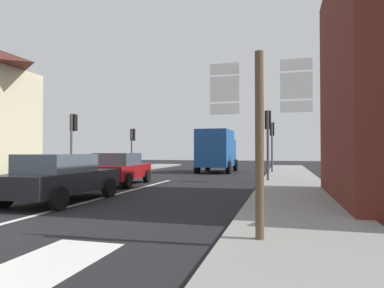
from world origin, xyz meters
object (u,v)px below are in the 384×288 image
Objects in this scene: route_sign_post at (259,130)px; traffic_light_near_right at (268,129)px; traffic_light_far_left at (132,140)px; traffic_light_far_right at (272,136)px; sedan_far at (119,168)px; delivery_truck at (217,150)px; traffic_light_near_left at (73,131)px; sedan_near at (61,177)px.

traffic_light_near_right is at bearing 91.67° from route_sign_post.
traffic_light_near_right is at bearing -32.36° from traffic_light_far_left.
traffic_light_far_right reaches higher than traffic_light_far_left.
route_sign_post is (6.89, -8.63, 1.15)m from sedan_far.
traffic_light_far_right is at bearing 90.00° from traffic_light_near_right.
sedan_far is 1.24× the size of traffic_light_far_right.
traffic_light_near_left reaches higher than delivery_truck.
sedan_far is 4.48m from traffic_light_near_left.
route_sign_post is 0.91× the size of traffic_light_far_right.
traffic_light_near_left is at bearing -142.80° from traffic_light_far_right.
route_sign_post is 0.90× the size of traffic_light_near_right.
traffic_light_near_left is 1.10× the size of traffic_light_far_left.
sedan_far is at bearing -104.26° from delivery_truck.
traffic_light_near_left is 10.27m from traffic_light_near_right.
traffic_light_near_right is (10.22, -6.47, 0.23)m from traffic_light_far_left.
traffic_light_near_right reaches higher than traffic_light_far_left.
route_sign_post reaches higher than delivery_truck.
traffic_light_near_left is at bearing -126.52° from delivery_truck.
delivery_truck is (2.60, 10.24, 0.89)m from sedan_far.
delivery_truck is at bearing 53.48° from traffic_light_near_left.
traffic_light_far_left is 10.22m from traffic_light_far_right.
traffic_light_near_right is (5.88, 8.07, 1.86)m from sedan_near.
delivery_truck is 6.37m from traffic_light_far_left.
sedan_near and sedan_far have the same top height.
traffic_light_far_right is at bearing 37.20° from traffic_light_near_left.
route_sign_post is at bearing -88.95° from traffic_light_far_right.
sedan_near is 7.17m from route_sign_post.
delivery_truck is 19.35m from route_sign_post.
route_sign_post is at bearing -28.67° from sedan_near.
traffic_light_far_left is 0.91× the size of traffic_light_near_right.
traffic_light_near_left reaches higher than traffic_light_near_right.
sedan_near is at bearing -126.06° from traffic_light_near_right.
delivery_truck is at bearing 82.92° from sedan_near.
sedan_near is 1.19× the size of traffic_light_near_right.
traffic_light_near_left is (-3.66, 1.78, 1.86)m from sedan_far.
traffic_light_far_right is at bearing -10.04° from delivery_truck.
traffic_light_far_left reaches higher than route_sign_post.
sedan_near is at bearing -82.60° from sedan_far.
sedan_near is 16.00m from traffic_light_far_right.
traffic_light_near_left is at bearing -174.10° from traffic_light_near_right.
sedan_near is at bearing -58.25° from traffic_light_near_left.
traffic_light_near_left is at bearing -90.00° from traffic_light_far_left.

